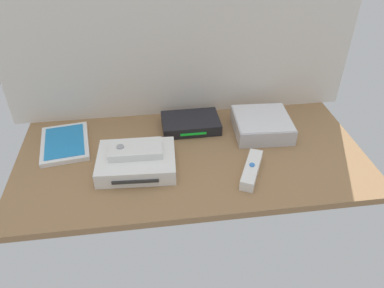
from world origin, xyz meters
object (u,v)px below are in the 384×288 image
network_router (191,123)px  game_console (137,162)px  remote_wand (252,170)px  remote_classic_pad (136,149)px  game_case (65,143)px  mini_computer (262,124)px

network_router → game_console: bearing=-134.5°
remote_wand → remote_classic_pad: size_ratio=1.02×
game_console → game_case: bearing=150.7°
network_router → remote_wand: bearing=-62.2°
game_console → remote_wand: size_ratio=1.47×
mini_computer → remote_wand: (-8.49, -19.49, -1.13)cm
game_case → remote_wand: bearing=-29.2°
game_case → remote_classic_pad: remote_classic_pad is taller
remote_wand → mini_computer: bearing=92.0°
mini_computer → remote_wand: mini_computer is taller
mini_computer → game_case: (-60.26, 0.78, -1.88)cm
remote_wand → remote_classic_pad: remote_classic_pad is taller
mini_computer → network_router: mini_computer is taller
mini_computer → remote_classic_pad: bearing=-163.8°
game_case → network_router: 38.76cm
game_case → network_router: (38.51, 4.36, 0.94)cm
game_console → remote_classic_pad: bearing=92.8°
mini_computer → game_case: 60.29cm
network_router → remote_classic_pad: (-17.29, -16.51, 3.71)cm
game_console → remote_wand: game_console is taller
mini_computer → remote_classic_pad: size_ratio=1.23×
game_case → remote_classic_pad: bearing=-37.6°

